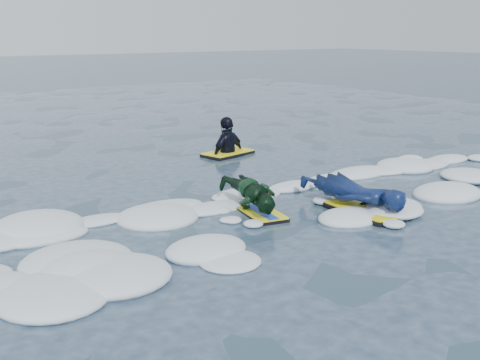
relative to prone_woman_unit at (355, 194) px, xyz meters
The scene contains 5 objects.
ground 1.27m from the prone_woman_unit, behind, with size 120.00×120.00×0.00m, color #1A273F.
foam_band 1.52m from the prone_woman_unit, 145.09° to the left, with size 12.00×3.10×0.30m, color silver, non-canonical shape.
prone_woman_unit is the anchor object (origin of this frame).
prone_child_unit 1.51m from the prone_woman_unit, 151.78° to the left, with size 0.94×1.42×0.51m.
waiting_rider_unit 4.44m from the prone_woman_unit, 81.13° to the left, with size 1.23×0.86×1.68m.
Camera 1 is at (-5.06, -5.83, 2.58)m, focal length 45.00 mm.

